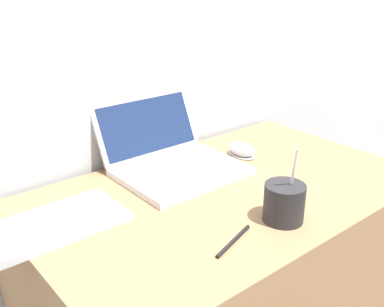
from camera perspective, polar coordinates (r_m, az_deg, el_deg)
name	(u,v)px	position (r m, az deg, el deg)	size (l,w,h in m)	color
desk	(223,301)	(1.45, 3.92, -18.17)	(1.08, 0.66, 0.77)	#936D47
laptop	(169,153)	(1.34, -2.94, 0.00)	(0.35, 0.37, 0.23)	silver
drink_cup	(284,202)	(1.08, 11.62, -6.04)	(0.10, 0.10, 0.19)	#232326
computer_mouse	(242,150)	(1.45, 6.34, 0.44)	(0.07, 0.10, 0.04)	#B2B2B7
external_keyboard	(38,230)	(1.08, -18.93, -9.17)	(0.39, 0.17, 0.02)	silver
pen	(233,241)	(1.00, 5.28, -10.99)	(0.14, 0.05, 0.01)	black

